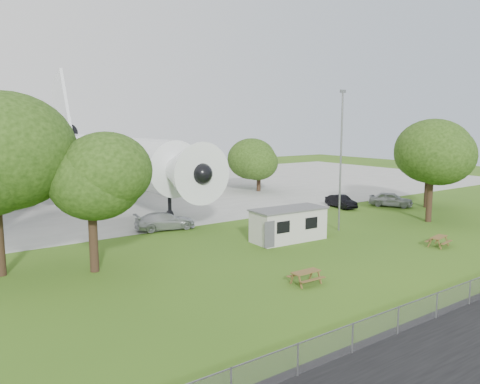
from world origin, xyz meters
TOP-DOWN VIEW (x-y plane):
  - ground at (0.00, 0.00)m, footprint 160.00×160.00m
  - concrete_apron at (0.00, 38.00)m, footprint 120.00×46.00m
  - airliner at (-2.00, 35.86)m, footprint 46.36×47.73m
  - site_cabin at (2.29, 6.13)m, footprint 6.82×3.02m
  - picnic_west at (-3.72, -2.25)m, footprint 1.83×1.54m
  - picnic_east at (10.39, -1.95)m, footprint 2.06×1.83m
  - fence at (0.00, -9.50)m, footprint 58.00×0.04m
  - lamp_mast at (8.20, 6.20)m, footprint 0.16×0.16m
  - tree_west_small at (-13.06, 7.24)m, footprint 5.90×5.90m
  - tree_east_front at (18.00, 3.81)m, footprint 7.11×7.11m
  - tree_east_back at (24.74, 8.42)m, footprint 7.49×7.49m
  - tree_far_apron at (17.09, 29.20)m, footprint 6.79×6.79m
  - car_ne_hatch at (21.92, 11.04)m, footprint 3.90×5.06m
  - car_ne_sedan at (16.74, 13.76)m, footprint 2.25×4.42m
  - car_apron_van at (-4.11, 15.31)m, footprint 5.62×3.08m

SIDE VIEW (x-z plane):
  - ground at x=0.00m, z-range 0.00..0.00m
  - picnic_west at x=-3.72m, z-range -0.38..0.38m
  - picnic_east at x=10.39m, z-range -0.38..0.38m
  - fence at x=0.00m, z-range -0.65..0.65m
  - concrete_apron at x=0.00m, z-range 0.00..0.03m
  - car_ne_sedan at x=16.74m, z-range 0.00..1.39m
  - car_apron_van at x=-4.11m, z-range 0.00..1.55m
  - car_ne_hatch at x=21.92m, z-range 0.00..1.61m
  - site_cabin at x=2.29m, z-range 0.00..2.62m
  - tree_far_apron at x=17.09m, z-range 0.45..8.16m
  - airliner at x=-2.00m, z-range -3.57..14.11m
  - lamp_mast at x=8.20m, z-range 0.00..12.00m
  - tree_west_small at x=-13.06m, z-range 1.57..10.65m
  - tree_east_back at x=24.74m, z-range 1.23..11.20m
  - tree_east_front at x=18.00m, z-range 1.36..11.21m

